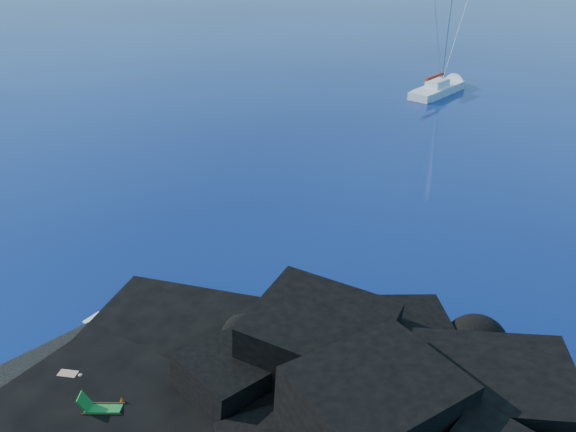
% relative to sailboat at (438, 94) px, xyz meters
% --- Properties ---
extents(ground, '(400.00, 400.00, 0.00)m').
position_rel_sailboat_xyz_m(ground, '(4.58, -49.10, 0.00)').
color(ground, '#04093C').
rests_on(ground, ground).
extents(beach, '(9.08, 6.86, 0.70)m').
position_rel_sailboat_xyz_m(beach, '(9.08, -48.60, 0.00)').
color(beach, black).
rests_on(beach, ground).
extents(surf_foam, '(10.00, 8.00, 0.06)m').
position_rel_sailboat_xyz_m(surf_foam, '(9.58, -44.10, 0.00)').
color(surf_foam, white).
rests_on(surf_foam, ground).
extents(sailboat, '(3.01, 11.82, 12.28)m').
position_rel_sailboat_xyz_m(sailboat, '(0.00, 0.00, 0.00)').
color(sailboat, white).
rests_on(sailboat, ground).
extents(deck_chair, '(1.51, 1.36, 0.98)m').
position_rel_sailboat_xyz_m(deck_chair, '(10.01, -49.67, 0.84)').
color(deck_chair, '#197028').
rests_on(deck_chair, beach).
extents(towel, '(2.37, 1.93, 0.06)m').
position_rel_sailboat_xyz_m(towel, '(7.43, -49.43, 0.38)').
color(towel, white).
rests_on(towel, beach).
extents(sunbather, '(1.98, 1.39, 0.27)m').
position_rel_sailboat_xyz_m(sunbather, '(7.43, -49.43, 0.54)').
color(sunbather, tan).
rests_on(sunbather, towel).
extents(marker_cone, '(0.42, 0.42, 0.51)m').
position_rel_sailboat_xyz_m(marker_cone, '(10.23, -49.07, 0.61)').
color(marker_cone, '#E7440C').
rests_on(marker_cone, beach).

